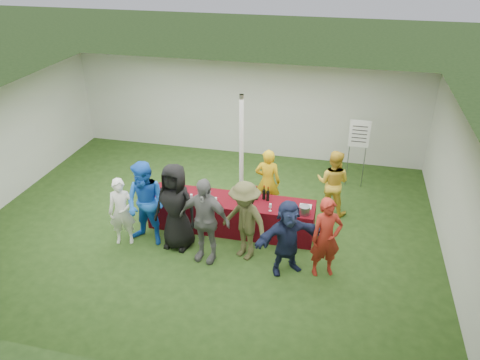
% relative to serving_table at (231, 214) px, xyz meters
% --- Properties ---
extents(ground, '(60.00, 60.00, 0.00)m').
position_rel_serving_table_xyz_m(ground, '(-0.56, 0.03, -0.38)').
color(ground, '#284719').
rests_on(ground, ground).
extents(tent, '(10.00, 10.00, 10.00)m').
position_rel_serving_table_xyz_m(tent, '(-0.06, 1.23, 0.98)').
color(tent, white).
rests_on(tent, ground).
extents(serving_table, '(3.60, 0.80, 0.75)m').
position_rel_serving_table_xyz_m(serving_table, '(0.00, 0.00, 0.00)').
color(serving_table, maroon).
rests_on(serving_table, ground).
extents(wine_bottles, '(0.54, 0.16, 0.32)m').
position_rel_serving_table_xyz_m(wine_bottles, '(0.54, 0.15, 0.50)').
color(wine_bottles, black).
rests_on(wine_bottles, serving_table).
extents(wine_glasses, '(2.81, 0.10, 0.16)m').
position_rel_serving_table_xyz_m(wine_glasses, '(-0.26, -0.25, 0.49)').
color(wine_glasses, silver).
rests_on(wine_glasses, serving_table).
extents(water_bottle, '(0.07, 0.07, 0.23)m').
position_rel_serving_table_xyz_m(water_bottle, '(0.05, 0.08, 0.48)').
color(water_bottle, silver).
rests_on(water_bottle, serving_table).
extents(bar_towel, '(0.25, 0.18, 0.03)m').
position_rel_serving_table_xyz_m(bar_towel, '(1.59, 0.05, 0.39)').
color(bar_towel, white).
rests_on(bar_towel, serving_table).
extents(dump_bucket, '(0.22, 0.22, 0.18)m').
position_rel_serving_table_xyz_m(dump_bucket, '(1.60, -0.22, 0.46)').
color(dump_bucket, slate).
rests_on(dump_bucket, serving_table).
extents(wine_list_sign, '(0.50, 0.03, 1.80)m').
position_rel_serving_table_xyz_m(wine_list_sign, '(2.59, 2.65, 0.94)').
color(wine_list_sign, slate).
rests_on(wine_list_sign, ground).
extents(staff_pourer, '(0.59, 0.39, 1.60)m').
position_rel_serving_table_xyz_m(staff_pourer, '(0.64, 0.88, 0.43)').
color(staff_pourer, gold).
rests_on(staff_pourer, ground).
extents(staff_back, '(0.87, 0.74, 1.56)m').
position_rel_serving_table_xyz_m(staff_back, '(2.09, 1.22, 0.41)').
color(staff_back, gold).
rests_on(staff_back, ground).
extents(customer_0, '(0.62, 0.50, 1.49)m').
position_rel_serving_table_xyz_m(customer_0, '(-2.07, -0.98, 0.37)').
color(customer_0, white).
rests_on(customer_0, ground).
extents(customer_1, '(1.02, 0.87, 1.84)m').
position_rel_serving_table_xyz_m(customer_1, '(-1.57, -0.86, 0.55)').
color(customer_1, blue).
rests_on(customer_1, ground).
extents(customer_2, '(0.98, 0.71, 1.87)m').
position_rel_serving_table_xyz_m(customer_2, '(-0.93, -0.84, 0.56)').
color(customer_2, black).
rests_on(customer_2, ground).
extents(customer_3, '(1.10, 0.57, 1.80)m').
position_rel_serving_table_xyz_m(customer_3, '(-0.25, -1.13, 0.52)').
color(customer_3, slate).
rests_on(customer_3, ground).
extents(customer_4, '(1.26, 1.08, 1.69)m').
position_rel_serving_table_xyz_m(customer_4, '(0.51, -0.90, 0.47)').
color(customer_4, '#4E4D2A').
rests_on(customer_4, ground).
extents(customer_5, '(1.44, 1.16, 1.54)m').
position_rel_serving_table_xyz_m(customer_5, '(1.39, -1.14, 0.39)').
color(customer_5, '#1C2547').
rests_on(customer_5, ground).
extents(customer_6, '(0.70, 0.58, 1.63)m').
position_rel_serving_table_xyz_m(customer_6, '(2.09, -1.07, 0.44)').
color(customer_6, maroon).
rests_on(customer_6, ground).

